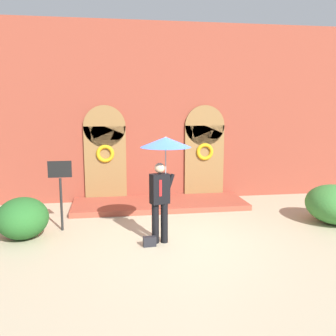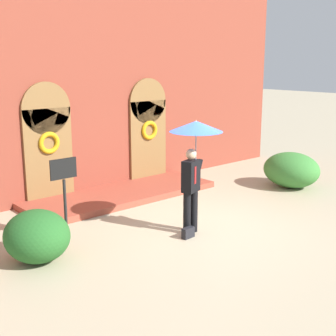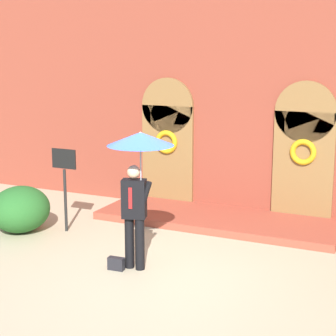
# 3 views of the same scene
# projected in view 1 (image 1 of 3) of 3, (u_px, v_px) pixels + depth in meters

# --- Properties ---
(ground_plane) EXTENTS (80.00, 80.00, 0.00)m
(ground_plane) POSITION_uv_depth(u_px,v_px,m) (178.00, 242.00, 8.42)
(ground_plane) COLOR tan
(building_facade) EXTENTS (14.00, 2.30, 5.60)m
(building_facade) POSITION_uv_depth(u_px,v_px,m) (155.00, 117.00, 12.03)
(building_facade) COLOR brown
(building_facade) RESTS_ON ground
(person_with_umbrella) EXTENTS (1.10, 1.10, 2.36)m
(person_with_umbrella) POSITION_uv_depth(u_px,v_px,m) (164.00, 158.00, 8.07)
(person_with_umbrella) COLOR black
(person_with_umbrella) RESTS_ON ground
(handbag) EXTENTS (0.29, 0.14, 0.22)m
(handbag) POSITION_uv_depth(u_px,v_px,m) (150.00, 241.00, 8.11)
(handbag) COLOR black
(handbag) RESTS_ON ground
(sign_post) EXTENTS (0.56, 0.06, 1.72)m
(sign_post) POSITION_uv_depth(u_px,v_px,m) (60.00, 184.00, 9.01)
(sign_post) COLOR black
(sign_post) RESTS_ON ground
(shrub_left) EXTENTS (1.16, 1.27, 0.95)m
(shrub_left) POSITION_uv_depth(u_px,v_px,m) (23.00, 218.00, 8.58)
(shrub_left) COLOR #235B23
(shrub_left) RESTS_ON ground
(shrub_right) EXTENTS (1.41, 1.65, 1.00)m
(shrub_right) POSITION_uv_depth(u_px,v_px,m) (335.00, 204.00, 9.71)
(shrub_right) COLOR #387A33
(shrub_right) RESTS_ON ground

